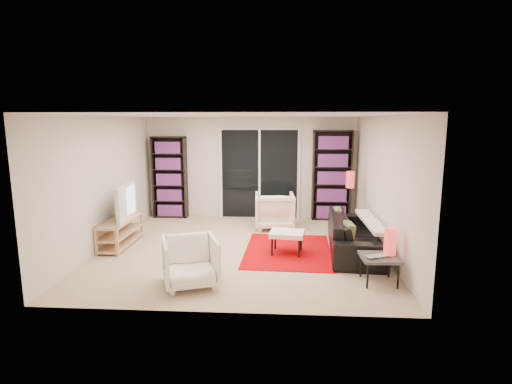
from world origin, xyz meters
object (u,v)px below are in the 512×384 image
bookshelf_right (332,175)px  sofa (355,234)px  armchair_back (275,211)px  armchair_front (190,262)px  floor_lamp (350,186)px  ottoman (287,234)px  side_table (379,259)px  tv_stand (121,231)px  bookshelf_left (170,177)px

bookshelf_right → sofa: size_ratio=0.96×
armchair_back → armchair_front: bearing=67.0°
bookshelf_right → floor_lamp: bookshelf_right is taller
bookshelf_right → armchair_back: bookshelf_right is taller
ottoman → side_table: same height
sofa → ottoman: sofa is taller
armchair_back → ottoman: 1.72m
ottoman → tv_stand: bearing=174.6°
tv_stand → side_table: bearing=-18.9°
bookshelf_right → side_table: bookshelf_right is taller
ottoman → side_table: (1.30, -1.22, 0.01)m
bookshelf_left → bookshelf_right: 3.85m
tv_stand → armchair_front: bearing=-45.7°
ottoman → side_table: 1.78m
bookshelf_left → armchair_front: bearing=-70.9°
bookshelf_right → floor_lamp: size_ratio=1.65×
sofa → armchair_back: armchair_back is taller
armchair_back → side_table: bearing=114.7°
bookshelf_left → tv_stand: bookshelf_left is taller
sofa → side_table: (0.10, -1.40, 0.04)m
bookshelf_left → ottoman: bookshelf_left is taller
side_table → armchair_front: bearing=-174.7°
sofa → ottoman: 1.22m
bookshelf_right → bookshelf_left: bearing=180.0°
tv_stand → sofa: sofa is taller
bookshelf_left → tv_stand: 2.40m
bookshelf_left → side_table: size_ratio=3.62×
sofa → armchair_front: armchair_front is taller
armchair_front → armchair_back: bearing=50.0°
sofa → floor_lamp: size_ratio=1.73×
armchair_back → bookshelf_left: bearing=-22.2°
sofa → armchair_front: (-2.59, -1.65, 0.02)m
floor_lamp → ottoman: bearing=-130.1°
floor_lamp → side_table: bearing=-90.6°
ottoman → side_table: bearing=-43.0°
tv_stand → side_table: tv_stand is taller
armchair_front → floor_lamp: floor_lamp is taller
bookshelf_left → side_table: 5.60m
tv_stand → armchair_back: size_ratio=1.57×
bookshelf_left → ottoman: size_ratio=3.04×
tv_stand → floor_lamp: floor_lamp is taller
armchair_front → side_table: armchair_front is taller
armchair_back → floor_lamp: size_ratio=0.67×
bookshelf_right → ottoman: bearing=-112.7°
armchair_back → armchair_front: armchair_back is taller
armchair_back → side_table: size_ratio=1.58×
sofa → armchair_back: size_ratio=2.59×
sofa → armchair_back: 2.11m
bookshelf_right → ottoman: 2.87m
floor_lamp → sofa: bearing=-95.0°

